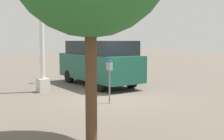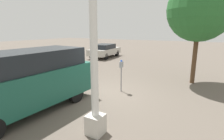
{
  "view_description": "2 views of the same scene",
  "coord_description": "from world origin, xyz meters",
  "px_view_note": "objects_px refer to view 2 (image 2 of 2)",
  "views": [
    {
      "loc": [
        -8.15,
        6.03,
        2.12
      ],
      "look_at": [
        -0.85,
        0.54,
        1.15
      ],
      "focal_mm": 45.0,
      "sensor_mm": 36.0,
      "label": 1
    },
    {
      "loc": [
        6.16,
        3.94,
        2.77
      ],
      "look_at": [
        -1.07,
        -0.22,
        0.84
      ],
      "focal_mm": 28.0,
      "sensor_mm": 36.0,
      "label": 2
    }
  ],
  "objects_px": {
    "lamp_post": "(94,43)",
    "parked_van": "(26,80)",
    "street_tree": "(200,10)",
    "parking_meter_near": "(121,68)",
    "car_distant": "(105,50)"
  },
  "relations": [
    {
      "from": "parking_meter_near",
      "to": "parked_van",
      "type": "bearing_deg",
      "value": -32.73
    },
    {
      "from": "parked_van",
      "to": "street_tree",
      "type": "distance_m",
      "value": 8.29
    },
    {
      "from": "car_distant",
      "to": "street_tree",
      "type": "height_order",
      "value": "street_tree"
    },
    {
      "from": "lamp_post",
      "to": "street_tree",
      "type": "distance_m",
      "value": 6.75
    },
    {
      "from": "car_distant",
      "to": "street_tree",
      "type": "bearing_deg",
      "value": -124.62
    },
    {
      "from": "parked_van",
      "to": "car_distant",
      "type": "xyz_separation_m",
      "value": [
        -11.58,
        -4.22,
        -0.4
      ]
    },
    {
      "from": "parking_meter_near",
      "to": "street_tree",
      "type": "distance_m",
      "value": 4.84
    },
    {
      "from": "parked_van",
      "to": "street_tree",
      "type": "height_order",
      "value": "street_tree"
    },
    {
      "from": "parking_meter_near",
      "to": "car_distant",
      "type": "distance_m",
      "value": 10.22
    },
    {
      "from": "lamp_post",
      "to": "parked_van",
      "type": "relative_size",
      "value": 1.31
    },
    {
      "from": "lamp_post",
      "to": "street_tree",
      "type": "relative_size",
      "value": 1.22
    },
    {
      "from": "parking_meter_near",
      "to": "car_distant",
      "type": "height_order",
      "value": "parking_meter_near"
    },
    {
      "from": "parking_meter_near",
      "to": "lamp_post",
      "type": "height_order",
      "value": "lamp_post"
    },
    {
      "from": "parked_van",
      "to": "car_distant",
      "type": "distance_m",
      "value": 12.33
    },
    {
      "from": "parked_van",
      "to": "lamp_post",
      "type": "bearing_deg",
      "value": 93.45
    }
  ]
}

